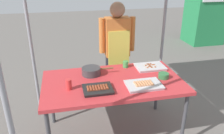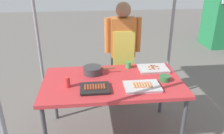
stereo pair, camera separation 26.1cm
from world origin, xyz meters
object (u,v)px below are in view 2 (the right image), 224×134
object	(u,v)px
tray_meat_skewers	(153,69)
cooking_wok	(93,70)
tray_grilled_sausages	(95,88)
drink_cup_by_wok	(67,82)
drink_cup_near_edge	(128,65)
tray_pork_links	(142,86)
condiment_bowl	(165,78)
vendor_woman	(123,47)
stall_table	(112,85)

from	to	relation	value
tray_meat_skewers	cooking_wok	distance (m)	0.77
cooking_wok	tray_grilled_sausages	bearing A→B (deg)	-88.45
tray_grilled_sausages	drink_cup_by_wok	xyz separation A→B (m)	(-0.30, 0.09, 0.04)
drink_cup_near_edge	tray_pork_links	bearing A→B (deg)	-84.37
condiment_bowl	drink_cup_near_edge	size ratio (longest dim) A/B	1.50
condiment_bowl	vendor_woman	bearing A→B (deg)	114.56
tray_pork_links	stall_table	bearing A→B (deg)	145.21
stall_table	condiment_bowl	bearing A→B (deg)	-5.91
stall_table	cooking_wok	xyz separation A→B (m)	(-0.22, 0.21, 0.10)
cooking_wok	vendor_woman	xyz separation A→B (m)	(0.45, 0.53, 0.10)
stall_table	condiment_bowl	size ratio (longest dim) A/B	12.84
stall_table	cooking_wok	bearing A→B (deg)	135.64
cooking_wok	condiment_bowl	world-z (taller)	cooking_wok
stall_table	tray_pork_links	xyz separation A→B (m)	(0.30, -0.21, 0.07)
tray_pork_links	condiment_bowl	distance (m)	0.33
stall_table	tray_meat_skewers	world-z (taller)	tray_meat_skewers
condiment_bowl	drink_cup_by_wok	xyz separation A→B (m)	(-1.10, -0.04, 0.03)
tray_meat_skewers	condiment_bowl	size ratio (longest dim) A/B	2.96
tray_pork_links	drink_cup_near_edge	bearing A→B (deg)	95.63
tray_grilled_sausages	drink_cup_by_wok	bearing A→B (deg)	162.21
condiment_bowl	cooking_wok	bearing A→B (deg)	161.30
cooking_wok	vendor_woman	size ratio (longest dim) A/B	0.25
drink_cup_near_edge	vendor_woman	xyz separation A→B (m)	(-0.02, 0.40, 0.11)
drink_cup_near_edge	drink_cup_by_wok	world-z (taller)	drink_cup_by_wok
cooking_wok	condiment_bowl	distance (m)	0.86
tray_meat_skewers	drink_cup_by_wok	size ratio (longest dim) A/B	3.11
tray_pork_links	drink_cup_near_edge	size ratio (longest dim) A/B	4.68
stall_table	tray_grilled_sausages	distance (m)	0.29
stall_table	tray_grilled_sausages	size ratio (longest dim) A/B	5.12
drink_cup_by_wok	stall_table	bearing A→B (deg)	11.22
drink_cup_near_edge	drink_cup_by_wok	xyz separation A→B (m)	(-0.75, -0.44, 0.02)
tray_grilled_sausages	vendor_woman	distance (m)	1.04
drink_cup_near_edge	drink_cup_by_wok	distance (m)	0.87
tray_meat_skewers	condiment_bowl	distance (m)	0.31
drink_cup_near_edge	tray_grilled_sausages	bearing A→B (deg)	-130.19
tray_grilled_sausages	drink_cup_near_edge	distance (m)	0.70
drink_cup_by_wok	cooking_wok	bearing A→B (deg)	47.87
stall_table	condiment_bowl	xyz separation A→B (m)	(0.60, -0.06, 0.08)
vendor_woman	stall_table	bearing A→B (deg)	72.94
tray_meat_skewers	vendor_woman	world-z (taller)	vendor_woman
condiment_bowl	tray_grilled_sausages	bearing A→B (deg)	-170.63
condiment_bowl	vendor_woman	size ratio (longest dim) A/B	0.08
tray_grilled_sausages	tray_meat_skewers	bearing A→B (deg)	30.19
tray_pork_links	vendor_woman	distance (m)	0.96
stall_table	cooking_wok	distance (m)	0.32
tray_meat_skewers	drink_cup_near_edge	world-z (taller)	drink_cup_near_edge
tray_grilled_sausages	cooking_wok	bearing A→B (deg)	91.55
tray_pork_links	drink_cup_near_edge	xyz separation A→B (m)	(-0.05, 0.55, 0.02)
cooking_wok	drink_cup_near_edge	size ratio (longest dim) A/B	4.66
tray_pork_links	drink_cup_by_wok	xyz separation A→B (m)	(-0.80, 0.11, 0.04)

